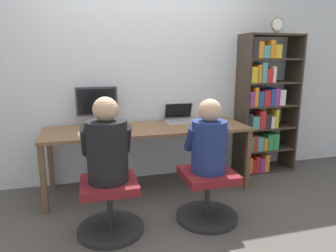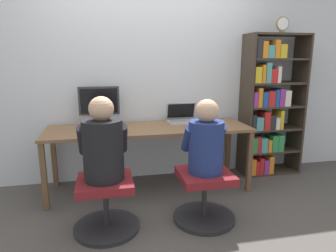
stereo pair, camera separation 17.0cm
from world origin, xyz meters
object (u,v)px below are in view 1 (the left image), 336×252
at_px(keyboard, 99,133).
at_px(office_chair_right, 207,194).
at_px(office_chair_left, 110,205).
at_px(person_at_monitor, 107,146).
at_px(desk_clock, 277,25).
at_px(laptop, 180,118).
at_px(desktop_monitor, 97,105).
at_px(bookshelf, 262,107).
at_px(person_at_laptop, 209,141).

xyz_separation_m(keyboard, office_chair_right, (0.91, -0.61, -0.48)).
xyz_separation_m(office_chair_left, office_chair_right, (0.87, -0.02, 0.00)).
distance_m(person_at_monitor, desk_clock, 2.45).
bearing_deg(office_chair_right, laptop, 87.31).
bearing_deg(desk_clock, office_chair_left, -157.50).
height_order(desktop_monitor, laptop, desktop_monitor).
height_order(person_at_monitor, bookshelf, bookshelf).
bearing_deg(office_chair_right, bookshelf, 40.42).
relative_size(desktop_monitor, person_at_laptop, 0.69).
relative_size(keyboard, office_chair_right, 0.72).
relative_size(desktop_monitor, office_chair_left, 0.79).
xyz_separation_m(office_chair_right, bookshelf, (1.11, 0.94, 0.60)).
bearing_deg(office_chair_left, desktop_monitor, 92.08).
distance_m(office_chair_left, desk_clock, 2.71).
bearing_deg(person_at_monitor, desktop_monitor, 92.09).
xyz_separation_m(desktop_monitor, person_at_monitor, (0.04, -0.98, -0.19)).
height_order(laptop, person_at_monitor, person_at_monitor).
bearing_deg(laptop, keyboard, -159.10).
bearing_deg(bookshelf, person_at_laptop, -139.72).
distance_m(desktop_monitor, keyboard, 0.45).
bearing_deg(desktop_monitor, desk_clock, -3.78).
bearing_deg(person_at_laptop, bookshelf, 40.28).
bearing_deg(person_at_monitor, bookshelf, 24.99).
height_order(office_chair_right, bookshelf, bookshelf).
bearing_deg(keyboard, office_chair_right, -34.06).
height_order(keyboard, desk_clock, desk_clock).
distance_m(laptop, office_chair_left, 1.42).
bearing_deg(person_at_monitor, office_chair_left, -90.00).
xyz_separation_m(keyboard, person_at_monitor, (0.04, -0.59, 0.04)).
bearing_deg(keyboard, office_chair_left, -85.98).
relative_size(keyboard, desk_clock, 2.27).
xyz_separation_m(office_chair_right, desk_clock, (1.17, 0.86, 1.57)).
height_order(keyboard, office_chair_right, keyboard).
bearing_deg(keyboard, desktop_monitor, 89.06).
relative_size(desktop_monitor, keyboard, 1.10).
xyz_separation_m(laptop, desk_clock, (1.13, -0.12, 1.06)).
bearing_deg(laptop, office_chair_left, -133.52).
height_order(person_at_monitor, person_at_laptop, person_at_monitor).
height_order(office_chair_right, person_at_monitor, person_at_monitor).
xyz_separation_m(desktop_monitor, office_chair_right, (0.90, -1.00, -0.70)).
relative_size(laptop, person_at_laptop, 0.57).
relative_size(desktop_monitor, bookshelf, 0.26).
height_order(desktop_monitor, desk_clock, desk_clock).
bearing_deg(office_chair_left, person_at_laptop, -0.89).
bearing_deg(bookshelf, laptop, 178.09).
xyz_separation_m(laptop, keyboard, (-0.95, -0.36, -0.03)).
xyz_separation_m(person_at_monitor, desk_clock, (2.04, 0.84, 1.06)).
height_order(keyboard, bookshelf, bookshelf).
distance_m(keyboard, person_at_monitor, 0.59).
xyz_separation_m(desktop_monitor, keyboard, (-0.01, -0.38, -0.22)).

